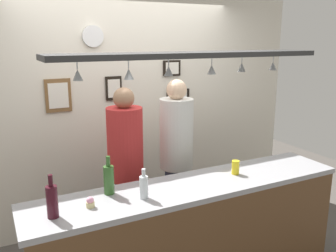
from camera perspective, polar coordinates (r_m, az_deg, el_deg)
back_wall at (r=4.13m, az=-6.32°, el=2.30°), size 4.40×0.06×2.60m
bar_counter at (r=2.99m, az=5.43°, el=-15.54°), size 2.70×0.55×0.95m
overhead_glass_rack at (r=2.79m, az=3.81°, el=11.20°), size 2.20×0.36×0.04m
hanging_wineglass_far_left at (r=2.49m, az=-14.12°, el=7.95°), size 0.07×0.07×0.13m
hanging_wineglass_left at (r=2.50m, az=-6.24°, el=8.30°), size 0.07×0.07×0.13m
hanging_wineglass_center_left at (r=2.73m, az=0.09°, el=8.83°), size 0.07×0.07×0.13m
hanging_wineglass_center at (r=2.88m, az=6.93°, el=8.98°), size 0.07×0.07×0.13m
hanging_wineglass_center_right at (r=3.15m, az=11.58°, el=9.20°), size 0.07×0.07×0.13m
hanging_wineglass_right at (r=3.37m, az=16.27°, el=9.20°), size 0.07×0.07×0.13m
person_middle_red_shirt at (r=3.46m, az=-6.75°, el=-4.90°), size 0.34×0.34×1.68m
person_right_white_patterned_shirt at (r=3.67m, az=1.32°, el=-3.25°), size 0.34×0.34×1.72m
bottle_soda_clear at (r=2.70m, az=-3.86°, el=-9.54°), size 0.06×0.06×0.23m
bottle_champagne_green at (r=2.79m, az=-9.35°, el=-8.29°), size 0.08×0.08×0.30m
bottle_wine_dark_red at (r=2.53m, az=-17.88°, el=-11.20°), size 0.08×0.08×0.30m
drink_can at (r=3.21m, az=10.64°, el=-6.45°), size 0.07×0.07×0.12m
cupcake at (r=2.63m, az=-12.21°, el=-11.74°), size 0.06×0.06×0.08m
picture_frame_crest at (r=3.99m, az=-8.59°, el=5.92°), size 0.18×0.02×0.26m
picture_frame_lower_pair at (r=4.33m, az=1.61°, el=4.64°), size 0.30×0.02×0.18m
picture_frame_caricature at (r=3.85m, az=-16.98°, el=4.64°), size 0.26×0.02×0.34m
picture_frame_upper_small at (r=4.25m, az=0.61°, el=9.14°), size 0.22×0.02×0.18m
wall_clock at (r=3.89m, az=-11.81°, el=13.74°), size 0.22×0.03×0.22m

